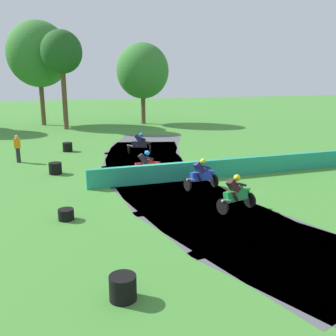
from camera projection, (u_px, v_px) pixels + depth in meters
ground_plane at (161, 182)px, 18.47m from camera, size 120.00×120.00×0.00m
track_asphalt at (180, 180)px, 18.77m from camera, size 9.22×29.88×0.01m
safety_barrier at (259, 165)px, 20.01m from camera, size 17.85×1.28×0.90m
motorcycle_lead_black at (140, 144)px, 24.91m from camera, size 1.73×1.13×1.43m
motorcycle_chase_red at (147, 165)px, 19.09m from camera, size 1.68×0.78×1.42m
motorcycle_trailing_blue at (202, 174)px, 17.32m from camera, size 1.67×0.91×1.42m
motorcycle_fourth_green at (237, 193)px, 14.61m from camera, size 1.68×1.13×1.43m
tire_stack_near at (68, 147)px, 25.59m from camera, size 0.64×0.64×0.60m
tire_stack_mid_a at (55, 168)px, 19.90m from camera, size 0.66×0.66×0.60m
tire_stack_mid_b at (66, 214)px, 13.72m from camera, size 0.56×0.56×0.40m
tire_stack_far at (123, 288)px, 8.87m from camera, size 0.64×0.64×0.60m
track_marshal at (18, 149)px, 22.35m from camera, size 0.34×0.24×1.63m
tree_far_left at (62, 53)px, 34.12m from camera, size 3.66×3.66×8.87m
tree_mid_rise at (143, 71)px, 38.40m from camera, size 5.24×5.24×8.07m
tree_behind_barrier at (39, 54)px, 36.98m from camera, size 6.00×6.00×10.04m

